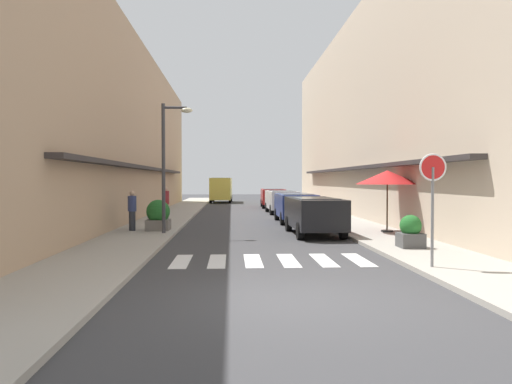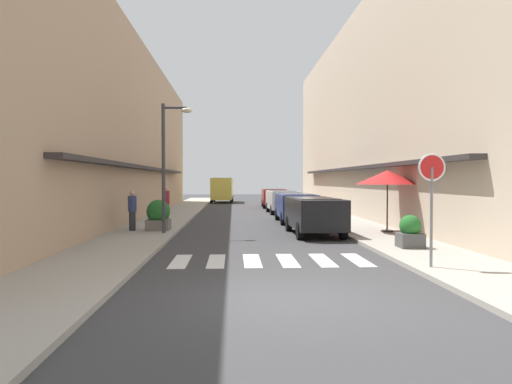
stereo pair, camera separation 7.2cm
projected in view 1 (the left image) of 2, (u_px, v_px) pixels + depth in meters
name	position (u px, v px, depth m)	size (l,w,h in m)	color
ground_plane	(251.00, 220.00, 25.86)	(94.36, 94.36, 0.00)	#38383A
sidewalk_left	(165.00, 220.00, 25.63)	(2.64, 60.05, 0.12)	#9E998E
sidewalk_right	(335.00, 219.00, 26.09)	(2.64, 60.05, 0.12)	#9E998E
building_row_left	(98.00, 131.00, 26.46)	(5.50, 40.60, 9.67)	tan
building_row_right	(398.00, 114.00, 27.28)	(5.50, 40.60, 11.74)	#C6B299
crosswalk	(271.00, 261.00, 12.92)	(5.20, 2.20, 0.01)	silver
parked_car_near	(314.00, 212.00, 18.92)	(1.89, 4.49, 1.47)	black
parked_car_mid	(295.00, 204.00, 24.53)	(1.82, 4.42, 1.47)	navy
parked_car_far	(282.00, 199.00, 31.24)	(1.90, 4.36, 1.47)	silver
parked_car_distant	(273.00, 196.00, 37.83)	(1.89, 4.39, 1.47)	maroon
delivery_van	(221.00, 188.00, 46.50)	(2.12, 5.45, 2.37)	#D8CC4C
round_street_sign	(433.00, 180.00, 11.31)	(0.65, 0.07, 2.67)	slate
street_lamp	(169.00, 153.00, 18.60)	(1.19, 0.28, 4.98)	#38383D
cafe_umbrella	(387.00, 178.00, 19.02)	(2.48, 2.48, 2.42)	#262626
planter_corner	(411.00, 232.00, 14.62)	(0.71, 0.71, 0.99)	#4C4C4C
planter_midblock	(158.00, 215.00, 19.65)	(0.96, 0.96, 1.24)	slate
pedestrian_walking_near	(166.00, 203.00, 24.04)	(0.34, 0.34, 1.72)	#282B33
pedestrian_walking_far	(132.00, 210.00, 19.48)	(0.34, 0.34, 1.61)	#282B33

